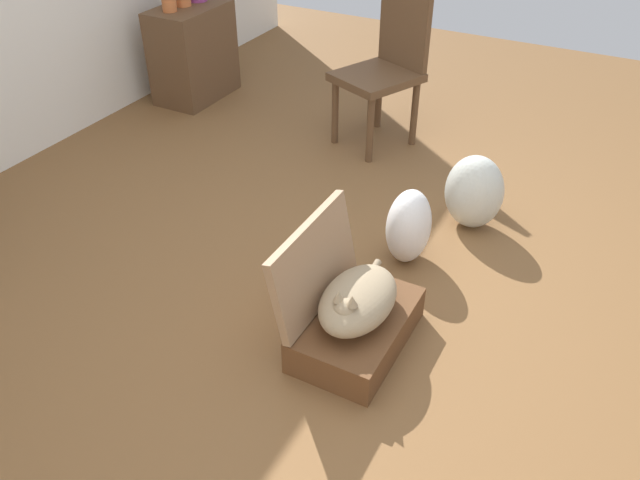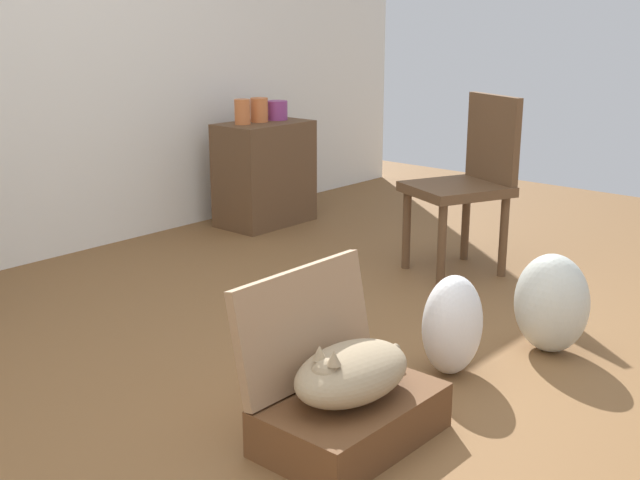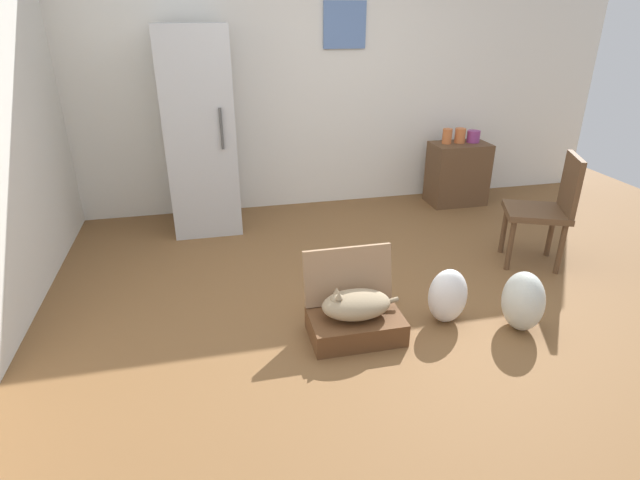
{
  "view_description": "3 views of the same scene",
  "coord_description": "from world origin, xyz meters",
  "px_view_note": "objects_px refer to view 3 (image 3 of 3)",
  "views": [
    {
      "loc": [
        -2.1,
        -1.1,
        1.93
      ],
      "look_at": [
        -0.15,
        -0.05,
        0.33
      ],
      "focal_mm": 35.95,
      "sensor_mm": 36.0,
      "label": 1
    },
    {
      "loc": [
        -2.1,
        -1.74,
        1.31
      ],
      "look_at": [
        -0.01,
        0.09,
        0.53
      ],
      "focal_mm": 44.89,
      "sensor_mm": 36.0,
      "label": 2
    },
    {
      "loc": [
        -1.15,
        -2.89,
        1.9
      ],
      "look_at": [
        -0.41,
        0.3,
        0.42
      ],
      "focal_mm": 28.17,
      "sensor_mm": 36.0,
      "label": 3
    }
  ],
  "objects_px": {
    "cat": "(356,304)",
    "vase_round": "(460,136)",
    "plastic_bag_clear": "(523,301)",
    "refrigerator": "(200,132)",
    "suitcase_base": "(356,326)",
    "plastic_bag_white": "(448,296)",
    "vase_short": "(473,136)",
    "side_table": "(457,174)",
    "chair": "(547,207)",
    "vase_tall": "(447,136)"
  },
  "relations": [
    {
      "from": "vase_tall",
      "to": "vase_short",
      "type": "relative_size",
      "value": 1.14
    },
    {
      "from": "plastic_bag_white",
      "to": "vase_tall",
      "type": "bearing_deg",
      "value": 65.37
    },
    {
      "from": "refrigerator",
      "to": "side_table",
      "type": "xyz_separation_m",
      "value": [
        2.65,
        0.05,
        -0.59
      ]
    },
    {
      "from": "plastic_bag_white",
      "to": "side_table",
      "type": "distance_m",
      "value": 2.42
    },
    {
      "from": "refrigerator",
      "to": "vase_round",
      "type": "bearing_deg",
      "value": 1.88
    },
    {
      "from": "vase_tall",
      "to": "plastic_bag_white",
      "type": "bearing_deg",
      "value": -114.63
    },
    {
      "from": "plastic_bag_clear",
      "to": "refrigerator",
      "type": "relative_size",
      "value": 0.22
    },
    {
      "from": "refrigerator",
      "to": "chair",
      "type": "relative_size",
      "value": 1.99
    },
    {
      "from": "suitcase_base",
      "to": "plastic_bag_white",
      "type": "xyz_separation_m",
      "value": [
        0.64,
        0.04,
        0.12
      ]
    },
    {
      "from": "plastic_bag_white",
      "to": "chair",
      "type": "xyz_separation_m",
      "value": [
        1.13,
        0.63,
        0.3
      ]
    },
    {
      "from": "plastic_bag_clear",
      "to": "refrigerator",
      "type": "height_order",
      "value": "refrigerator"
    },
    {
      "from": "vase_tall",
      "to": "chair",
      "type": "relative_size",
      "value": 0.17
    },
    {
      "from": "chair",
      "to": "plastic_bag_clear",
      "type": "bearing_deg",
      "value": -17.25
    },
    {
      "from": "cat",
      "to": "plastic_bag_white",
      "type": "bearing_deg",
      "value": 3.17
    },
    {
      "from": "refrigerator",
      "to": "chair",
      "type": "xyz_separation_m",
      "value": [
        2.64,
        -1.45,
        -0.42
      ]
    },
    {
      "from": "suitcase_base",
      "to": "plastic_bag_white",
      "type": "relative_size",
      "value": 1.53
    },
    {
      "from": "plastic_bag_clear",
      "to": "side_table",
      "type": "height_order",
      "value": "side_table"
    },
    {
      "from": "side_table",
      "to": "vase_tall",
      "type": "height_order",
      "value": "vase_tall"
    },
    {
      "from": "chair",
      "to": "refrigerator",
      "type": "bearing_deg",
      "value": -95.58
    },
    {
      "from": "plastic_bag_clear",
      "to": "refrigerator",
      "type": "distance_m",
      "value": 3.07
    },
    {
      "from": "plastic_bag_clear",
      "to": "chair",
      "type": "relative_size",
      "value": 0.44
    },
    {
      "from": "cat",
      "to": "vase_round",
      "type": "xyz_separation_m",
      "value": [
        1.79,
        2.2,
        0.49
      ]
    },
    {
      "from": "refrigerator",
      "to": "plastic_bag_white",
      "type": "bearing_deg",
      "value": -54.04
    },
    {
      "from": "side_table",
      "to": "vase_short",
      "type": "xyz_separation_m",
      "value": [
        0.15,
        0.03,
        0.39
      ]
    },
    {
      "from": "refrigerator",
      "to": "vase_short",
      "type": "height_order",
      "value": "refrigerator"
    },
    {
      "from": "suitcase_base",
      "to": "cat",
      "type": "bearing_deg",
      "value": 175.54
    },
    {
      "from": "suitcase_base",
      "to": "side_table",
      "type": "distance_m",
      "value": 2.82
    },
    {
      "from": "cat",
      "to": "vase_short",
      "type": "relative_size",
      "value": 3.86
    },
    {
      "from": "plastic_bag_white",
      "to": "chair",
      "type": "relative_size",
      "value": 0.42
    },
    {
      "from": "suitcase_base",
      "to": "vase_short",
      "type": "distance_m",
      "value": 2.99
    },
    {
      "from": "plastic_bag_clear",
      "to": "chair",
      "type": "xyz_separation_m",
      "value": [
        0.69,
        0.81,
        0.29
      ]
    },
    {
      "from": "suitcase_base",
      "to": "vase_round",
      "type": "bearing_deg",
      "value": 50.99
    },
    {
      "from": "plastic_bag_clear",
      "to": "vase_short",
      "type": "relative_size",
      "value": 3.01
    },
    {
      "from": "plastic_bag_white",
      "to": "suitcase_base",
      "type": "bearing_deg",
      "value": -176.77
    },
    {
      "from": "side_table",
      "to": "vase_short",
      "type": "distance_m",
      "value": 0.42
    },
    {
      "from": "refrigerator",
      "to": "vase_round",
      "type": "height_order",
      "value": "refrigerator"
    },
    {
      "from": "refrigerator",
      "to": "vase_tall",
      "type": "distance_m",
      "value": 2.51
    },
    {
      "from": "refrigerator",
      "to": "vase_round",
      "type": "relative_size",
      "value": 12.17
    },
    {
      "from": "suitcase_base",
      "to": "side_table",
      "type": "bearing_deg",
      "value": 50.51
    },
    {
      "from": "cat",
      "to": "plastic_bag_white",
      "type": "xyz_separation_m",
      "value": [
        0.65,
        0.04,
        -0.05
      ]
    },
    {
      "from": "cat",
      "to": "vase_round",
      "type": "distance_m",
      "value": 2.88
    },
    {
      "from": "vase_tall",
      "to": "vase_round",
      "type": "bearing_deg",
      "value": 1.13
    },
    {
      "from": "plastic_bag_clear",
      "to": "vase_round",
      "type": "height_order",
      "value": "vase_round"
    },
    {
      "from": "suitcase_base",
      "to": "chair",
      "type": "relative_size",
      "value": 0.64
    },
    {
      "from": "suitcase_base",
      "to": "chair",
      "type": "height_order",
      "value": "chair"
    },
    {
      "from": "cat",
      "to": "side_table",
      "type": "distance_m",
      "value": 2.81
    },
    {
      "from": "vase_tall",
      "to": "vase_short",
      "type": "distance_m",
      "value": 0.3
    },
    {
      "from": "cat",
      "to": "vase_round",
      "type": "bearing_deg",
      "value": 50.9
    },
    {
      "from": "plastic_bag_clear",
      "to": "vase_short",
      "type": "xyz_separation_m",
      "value": [
        0.85,
        2.34,
        0.51
      ]
    },
    {
      "from": "plastic_bag_clear",
      "to": "vase_round",
      "type": "xyz_separation_m",
      "value": [
        0.7,
        2.35,
        0.53
      ]
    }
  ]
}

